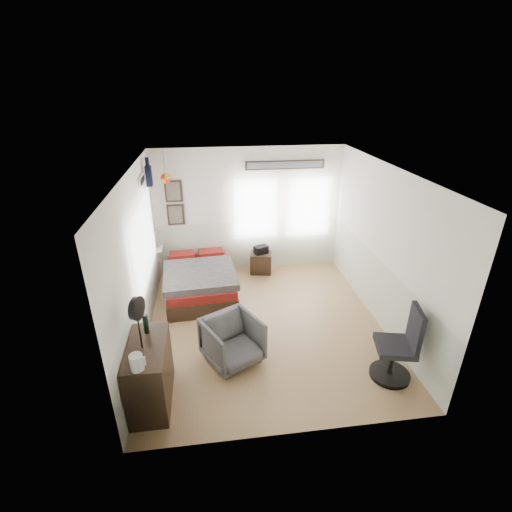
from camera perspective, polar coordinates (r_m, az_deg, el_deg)
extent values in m
cube|color=#A27947|center=(6.63, 1.34, -10.49)|extent=(4.00, 4.50, 0.01)
cube|color=silver|center=(8.02, -1.07, 6.94)|extent=(4.00, 0.02, 2.70)
cube|color=silver|center=(4.06, 6.60, -13.31)|extent=(4.00, 0.02, 2.70)
cube|color=silver|center=(5.99, -17.79, -0.93)|extent=(0.02, 4.50, 2.70)
cube|color=silver|center=(6.54, 19.04, 1.15)|extent=(0.02, 4.50, 2.70)
cube|color=white|center=(5.51, 1.63, 12.99)|extent=(4.00, 4.50, 0.02)
cube|color=beige|center=(8.30, -1.02, 1.68)|extent=(4.00, 0.01, 1.10)
cube|color=beige|center=(6.36, -16.77, -7.40)|extent=(0.01, 4.50, 1.10)
cube|color=beige|center=(6.89, 18.05, -4.93)|extent=(0.01, 4.50, 1.10)
cube|color=silver|center=(6.43, -16.84, 2.03)|extent=(0.03, 2.20, 1.35)
cube|color=silver|center=(7.98, 0.04, 7.24)|extent=(0.95, 0.03, 1.30)
cube|color=silver|center=(8.21, 8.08, 7.50)|extent=(0.95, 0.03, 1.30)
cube|color=#36241C|center=(7.97, -12.25, 6.24)|extent=(0.35, 0.03, 0.45)
cube|color=#36241C|center=(7.82, -12.59, 9.70)|extent=(0.35, 0.03, 0.45)
cube|color=#7F7259|center=(7.95, -12.26, 6.20)|extent=(0.27, 0.01, 0.37)
cube|color=#7F7259|center=(7.81, -12.59, 9.67)|extent=(0.27, 0.01, 0.37)
cube|color=#36241C|center=(7.85, 4.50, 13.81)|extent=(1.65, 0.03, 0.18)
cube|color=gray|center=(7.84, 4.53, 13.79)|extent=(1.58, 0.01, 0.13)
cube|color=white|center=(6.73, -17.17, 11.10)|extent=(0.02, 0.48, 0.14)
sphere|color=red|center=(7.50, -13.73, 11.53)|extent=(0.20, 0.20, 0.20)
cube|color=black|center=(7.52, -8.58, -4.71)|extent=(1.42, 1.93, 0.30)
cube|color=maroon|center=(7.41, -8.69, -3.16)|extent=(1.38, 1.89, 0.17)
cube|color=#635F5C|center=(7.16, -8.77, -2.89)|extent=(1.44, 1.39, 0.13)
cube|color=maroon|center=(8.02, -10.92, 0.14)|extent=(0.53, 0.35, 0.13)
cube|color=maroon|center=(8.00, -6.57, 0.39)|extent=(0.53, 0.35, 0.13)
cube|color=black|center=(5.21, -16.00, -17.02)|extent=(0.48, 1.00, 0.90)
imported|color=#5A5A5A|center=(5.70, -3.64, -12.87)|extent=(1.04, 1.04, 0.71)
cube|color=black|center=(8.22, 0.76, -1.02)|extent=(0.52, 0.45, 0.46)
cylinder|color=black|center=(5.96, 19.84, -16.73)|extent=(0.58, 0.58, 0.06)
cylinder|color=black|center=(5.80, 20.20, -14.88)|extent=(0.07, 0.07, 0.44)
cube|color=black|center=(5.65, 20.59, -12.89)|extent=(0.61, 0.61, 0.09)
cube|color=black|center=(5.53, 23.36, -10.10)|extent=(0.17, 0.47, 0.58)
cylinder|color=silver|center=(4.55, -17.91, -15.32)|extent=(0.15, 0.15, 0.20)
cube|color=silver|center=(4.53, -16.77, -15.21)|extent=(0.02, 0.02, 0.12)
cylinder|color=black|center=(5.06, -16.60, -9.98)|extent=(0.07, 0.07, 0.27)
cylinder|color=black|center=(4.75, -17.52, -10.66)|extent=(0.02, 0.02, 0.56)
cylinder|color=black|center=(4.59, -18.00, -7.65)|extent=(0.14, 0.28, 0.28)
cylinder|color=black|center=(4.58, -17.54, -7.63)|extent=(0.11, 0.29, 0.30)
cube|color=black|center=(8.09, 0.77, 0.98)|extent=(0.34, 0.28, 0.17)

